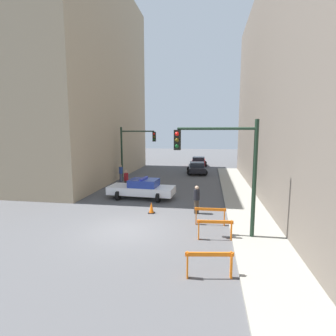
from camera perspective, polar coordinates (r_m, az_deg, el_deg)
ground_plane at (r=13.34m, az=-9.00°, el=-13.21°), size 120.00×120.00×0.00m
sidewalk_right at (r=12.92m, az=19.04°, el=-14.01°), size 2.40×44.00×0.12m
building_corner_left at (r=30.74m, az=-23.36°, el=16.80°), size 14.00×20.00×19.66m
traffic_light_near at (r=11.78m, az=12.85°, el=1.58°), size 3.64×0.35×5.20m
traffic_light_far at (r=25.14m, az=-7.71°, el=4.74°), size 3.44×0.35×5.20m
police_car at (r=18.98m, az=-5.65°, el=-4.44°), size 4.81×2.56×1.52m
parked_car_near at (r=30.08m, az=6.30°, el=0.08°), size 2.53×4.45×1.31m
parked_car_mid at (r=36.23m, az=6.68°, el=1.42°), size 2.33×4.33×1.31m
pedestrian_crossing at (r=21.58m, az=-9.10°, el=-2.62°), size 0.46×0.46×1.66m
pedestrian_corner at (r=25.23m, az=-10.22°, el=-1.10°), size 0.49×0.49×1.66m
pedestrian_sidewalk at (r=15.52m, az=6.24°, el=-6.76°), size 0.51×0.51×1.66m
barrier_front at (r=9.19m, az=9.00°, el=-19.25°), size 1.59×0.38×0.90m
barrier_mid at (r=12.08m, az=10.20°, el=-12.42°), size 1.60×0.31×0.90m
barrier_back at (r=13.83m, az=9.17°, el=-9.73°), size 1.60×0.20×0.90m
traffic_cone at (r=15.67m, az=-3.64°, el=-8.65°), size 0.36×0.36×0.66m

